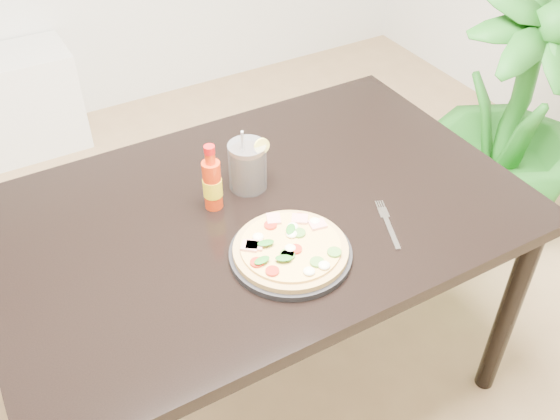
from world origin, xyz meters
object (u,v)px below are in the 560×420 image
dining_table (258,231)px  houseplant (512,117)px  fork (387,223)px  cola_cup (248,167)px  hot_sauce_bottle (212,183)px  pizza (290,248)px  plate (291,254)px

dining_table → houseplant: size_ratio=1.31×
fork → houseplant: houseplant is taller
dining_table → cola_cup: bearing=76.5°
cola_cup → fork: bearing=-53.2°
dining_table → cola_cup: (0.02, 0.10, 0.15)m
hot_sauce_bottle → houseplant: bearing=6.9°
pizza → houseplant: size_ratio=0.26×
cola_cup → fork: cola_cup is taller
pizza → plate: bearing=-100.2°
hot_sauce_bottle → cola_cup: bearing=15.1°
hot_sauce_bottle → fork: bearing=-38.7°
pizza → fork: 0.28m
hot_sauce_bottle → dining_table: bearing=-33.5°
plate → houseplant: 1.33m
hot_sauce_bottle → cola_cup: size_ratio=0.98×
pizza → fork: pizza is taller
houseplant → dining_table: bearing=-169.6°
dining_table → houseplant: bearing=10.4°
fork → hot_sauce_bottle: bearing=163.3°
dining_table → hot_sauce_bottle: bearing=146.5°
pizza → hot_sauce_bottle: hot_sauce_bottle is taller
dining_table → plate: plate is taller
pizza → houseplant: houseplant is taller
plate → pizza: size_ratio=1.07×
dining_table → hot_sauce_bottle: (-0.10, 0.06, 0.16)m
plate → fork: plate is taller
pizza → cola_cup: bearing=82.3°
pizza → dining_table: bearing=85.2°
pizza → cola_cup: size_ratio=1.43×
fork → houseplant: 1.09m
fork → plate: bearing=-162.2°
hot_sauce_bottle → fork: hot_sauce_bottle is taller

